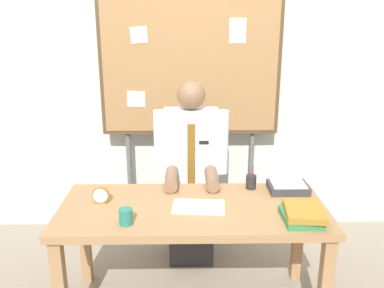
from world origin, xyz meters
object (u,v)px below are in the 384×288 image
at_px(open_notebook, 199,207).
at_px(coffee_mug, 126,216).
at_px(paper_tray, 288,187).
at_px(desk, 192,219).
at_px(pen_holder, 251,182).
at_px(bulletin_board, 190,67).
at_px(person, 191,181).
at_px(desk_clock, 101,196).
at_px(book_stack, 303,214).

xyz_separation_m(open_notebook, coffee_mug, (-0.42, -0.20, 0.04)).
bearing_deg(paper_tray, desk, -161.13).
height_order(open_notebook, coffee_mug, coffee_mug).
distance_m(coffee_mug, paper_tray, 1.12).
relative_size(desk, pen_holder, 10.36).
bearing_deg(bulletin_board, desk, -89.99).
xyz_separation_m(bulletin_board, pen_holder, (0.41, -0.72, -0.69)).
height_order(person, desk_clock, person).
height_order(coffee_mug, paper_tray, coffee_mug).
xyz_separation_m(coffee_mug, pen_holder, (0.79, 0.49, 0.00)).
height_order(desk, open_notebook, open_notebook).
distance_m(person, coffee_mug, 0.90).
xyz_separation_m(person, pen_holder, (0.41, -0.31, 0.12)).
distance_m(person, pen_holder, 0.53).
relative_size(book_stack, open_notebook, 0.91).
xyz_separation_m(open_notebook, pen_holder, (0.37, 0.29, 0.04)).
bearing_deg(pen_holder, desk_clock, -167.64).
distance_m(desk, pen_holder, 0.51).
distance_m(bulletin_board, book_stack, 1.52).
bearing_deg(desk_clock, open_notebook, -6.96).
distance_m(desk_clock, pen_holder, 1.01).
xyz_separation_m(desk, open_notebook, (0.04, -0.02, 0.10)).
height_order(desk_clock, coffee_mug, desk_clock).
bearing_deg(open_notebook, paper_tray, 21.58).
bearing_deg(pen_holder, open_notebook, -141.68).
distance_m(person, desk_clock, 0.79).
xyz_separation_m(person, book_stack, (0.63, -0.78, 0.11)).
relative_size(desk, paper_tray, 6.37).
xyz_separation_m(desk, paper_tray, (0.65, 0.22, 0.12)).
bearing_deg(desk, bulletin_board, 90.01).
height_order(open_notebook, paper_tray, paper_tray).
bearing_deg(desk_clock, coffee_mug, -54.54).
height_order(person, book_stack, person).
distance_m(bulletin_board, paper_tray, 1.23).
bearing_deg(desk, paper_tray, 18.87).
distance_m(book_stack, paper_tray, 0.42).
relative_size(person, book_stack, 4.91).
distance_m(open_notebook, pen_holder, 0.47).
bearing_deg(coffee_mug, open_notebook, 25.54).
relative_size(desk, book_stack, 5.71).
bearing_deg(coffee_mug, bulletin_board, 72.55).
height_order(desk_clock, pen_holder, pen_holder).
distance_m(open_notebook, coffee_mug, 0.47).
relative_size(person, pen_holder, 8.91).
bearing_deg(coffee_mug, desk, 30.01).
bearing_deg(bulletin_board, paper_tray, -49.95).
xyz_separation_m(open_notebook, paper_tray, (0.61, 0.24, 0.02)).
relative_size(desk_clock, coffee_mug, 1.19).
xyz_separation_m(person, desk_clock, (-0.58, -0.53, 0.12)).
xyz_separation_m(desk, coffee_mug, (-0.38, -0.22, 0.14)).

